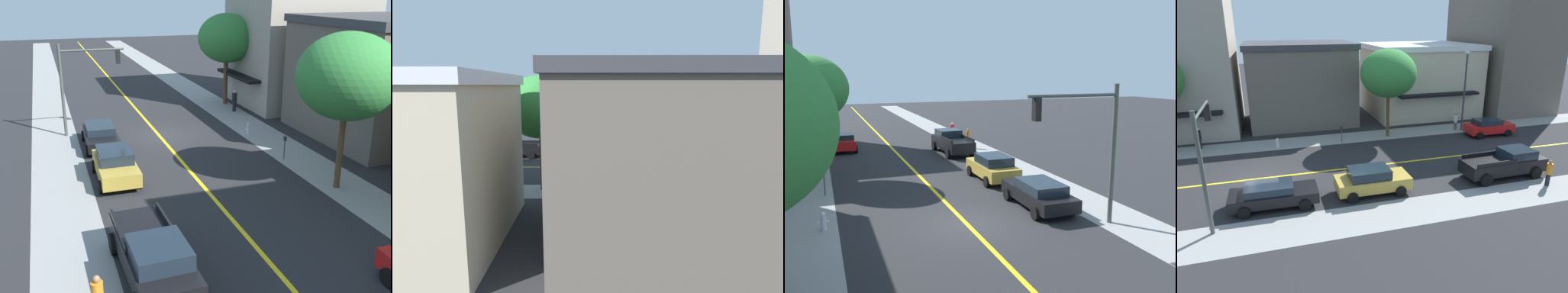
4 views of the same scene
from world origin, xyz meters
TOP-DOWN VIEW (x-y plane):
  - ground_plane at (0.00, 0.00)m, footprint 140.00×140.00m
  - sidewalk_left at (-6.66, 0.00)m, footprint 2.86×126.00m
  - sidewalk_right at (6.66, 0.00)m, footprint 2.86×126.00m
  - road_centerline_stripe at (0.00, 0.00)m, footprint 0.20×126.00m
  - street_tree_right_corner at (-6.19, 10.96)m, footprint 4.75×4.75m
  - fire_hydrant at (-5.80, 1.51)m, footprint 0.44×0.24m
  - parking_meter at (-5.64, 6.71)m, footprint 0.12×0.18m
  - traffic_light_mast at (4.62, -2.04)m, footprint 4.23×0.32m
  - street_lamp at (-5.91, 18.16)m, footprint 0.70×0.36m
  - red_sedan_left_curb at (-3.88, 19.66)m, footprint 2.01×4.25m
  - black_sedan_right_curb at (3.98, 0.87)m, footprint 2.17×4.73m
  - gold_sedan_right_curb at (3.95, 6.49)m, footprint 2.12×4.33m
  - black_pickup_truck at (4.15, 15.46)m, footprint 2.29×5.53m
  - pedestrian_white_shirt at (-6.19, 17.68)m, footprint 0.34×0.34m
  - pedestrian_orange_shirt at (6.15, 17.15)m, footprint 0.35×0.35m
  - pedestrian_red_shirt at (5.97, 21.02)m, footprint 0.39×0.39m
  - small_dog at (5.83, 20.10)m, footprint 0.75×0.53m

SIDE VIEW (x-z plane):
  - ground_plane at x=0.00m, z-range 0.00..0.00m
  - road_centerline_stripe at x=0.00m, z-range 0.00..0.00m
  - sidewalk_left at x=-6.66m, z-range 0.00..0.01m
  - sidewalk_right at x=6.66m, z-range 0.00..0.01m
  - small_dog at x=5.83m, z-range 0.09..0.66m
  - fire_hydrant at x=-5.80m, z-range -0.01..0.78m
  - black_sedan_right_curb at x=3.98m, z-range 0.06..1.41m
  - red_sedan_left_curb at x=-3.88m, z-range 0.05..1.50m
  - gold_sedan_right_curb at x=3.95m, z-range 0.03..1.60m
  - pedestrian_white_shirt at x=-6.19m, z-range 0.04..1.62m
  - pedestrian_orange_shirt at x=6.15m, z-range 0.04..1.71m
  - pedestrian_red_shirt at x=5.97m, z-range 0.04..1.79m
  - black_pickup_truck at x=4.15m, z-range 0.02..1.82m
  - parking_meter at x=-5.64m, z-range 0.22..1.63m
  - traffic_light_mast at x=4.62m, z-range 0.98..7.01m
  - street_lamp at x=-5.91m, z-range 0.78..7.93m
  - street_tree_right_corner at x=-6.19m, z-range 1.72..9.24m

